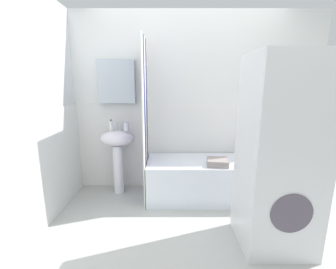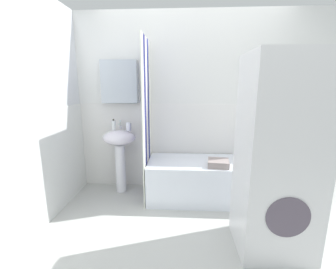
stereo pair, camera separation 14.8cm
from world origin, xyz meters
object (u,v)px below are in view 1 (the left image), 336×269
bathtub (206,179)px  body_wash_bottle (244,149)px  soap_dispenser (112,126)px  towel_folded (218,162)px  sink (118,148)px  washer_dryer_stack (280,155)px  toothbrush_cup (127,127)px  conditioner_bottle (250,146)px

bathtub → body_wash_bottle: body_wash_bottle is taller
soap_dispenser → bathtub: soap_dispenser is taller
towel_folded → soap_dispenser: bearing=166.5°
sink → towel_folded: sink is taller
washer_dryer_stack → sink: bearing=148.0°
sink → towel_folded: size_ratio=3.52×
toothbrush_cup → towel_folded: toothbrush_cup is taller
sink → conditioner_bottle: (1.81, 0.14, -0.01)m
body_wash_bottle → conditioner_bottle: bearing=13.0°
sink → toothbrush_cup: size_ratio=8.48×
soap_dispenser → bathtub: size_ratio=0.10×
toothbrush_cup → washer_dryer_stack: size_ratio=0.06×
conditioner_bottle → bathtub: bearing=-156.8°
sink → conditioner_bottle: sink is taller
soap_dispenser → toothbrush_cup: soap_dispenser is taller
sink → body_wash_bottle: (1.72, 0.12, -0.05)m
towel_folded → conditioner_bottle: bearing=39.7°
sink → body_wash_bottle: size_ratio=4.96×
conditioner_bottle → body_wash_bottle: conditioner_bottle is taller
body_wash_bottle → towel_folded: (-0.45, -0.43, -0.04)m
towel_folded → washer_dryer_stack: bearing=-62.7°
toothbrush_cup → soap_dispenser: bearing=178.1°
soap_dispenser → toothbrush_cup: (0.20, -0.01, -0.02)m
soap_dispenser → washer_dryer_stack: size_ratio=0.09×
toothbrush_cup → bathtub: (1.03, -0.15, -0.66)m
bathtub → conditioner_bottle: conditioner_bottle is taller
towel_folded → washer_dryer_stack: (0.37, -0.72, 0.31)m
body_wash_bottle → washer_dryer_stack: bearing=-93.7°
sink → bathtub: 1.23m
bathtub → washer_dryer_stack: 1.18m
soap_dispenser → washer_dryer_stack: 2.01m
towel_folded → washer_dryer_stack: washer_dryer_stack is taller
toothbrush_cup → washer_dryer_stack: washer_dryer_stack is taller
bathtub → towel_folded: (0.11, -0.17, 0.29)m
toothbrush_cup → conditioner_bottle: toothbrush_cup is taller
body_wash_bottle → sink: bearing=-176.1°
body_wash_bottle → bathtub: bearing=-155.2°
towel_folded → toothbrush_cup: bearing=164.5°
sink → toothbrush_cup: toothbrush_cup is taller
soap_dispenser → bathtub: (1.23, -0.15, -0.68)m
conditioner_bottle → towel_folded: 0.71m
conditioner_bottle → washer_dryer_stack: size_ratio=0.14×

